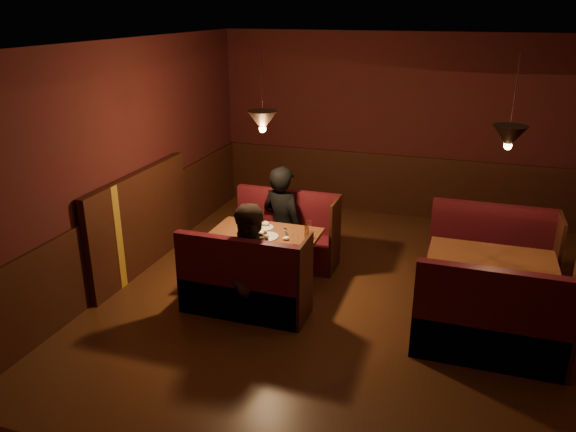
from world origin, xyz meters
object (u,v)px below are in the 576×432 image
(main_bench_far, at_px, (286,240))
(diner_a, at_px, (282,203))
(second_bench_near, at_px, (491,330))
(diner_b, at_px, (254,247))
(main_bench_near, at_px, (244,290))
(second_bench_far, at_px, (490,263))
(second_table, at_px, (490,274))
(main_table, at_px, (266,245))

(main_bench_far, xyz_separation_m, diner_a, (-0.03, -0.06, 0.54))
(second_bench_near, bearing_deg, diner_b, 177.50)
(main_bench_near, relative_size, second_bench_far, 0.98)
(main_bench_far, xyz_separation_m, second_bench_far, (2.59, 0.05, 0.02))
(main_bench_far, relative_size, second_bench_near, 0.98)
(diner_b, bearing_deg, main_bench_near, -174.02)
(second_table, xyz_separation_m, second_bench_near, (0.03, -0.78, -0.22))
(second_table, bearing_deg, second_bench_near, -87.80)
(main_bench_far, relative_size, second_table, 1.09)
(diner_a, bearing_deg, main_table, 111.43)
(second_table, bearing_deg, main_bench_far, 163.95)
(diner_b, bearing_deg, main_table, 76.62)
(main_table, relative_size, diner_a, 0.76)
(main_bench_near, bearing_deg, diner_b, 29.31)
(diner_b, bearing_deg, second_table, -7.90)
(diner_a, bearing_deg, main_bench_near, 111.22)
(second_table, height_order, diner_b, diner_b)
(second_bench_far, distance_m, diner_a, 2.67)
(diner_b, bearing_deg, second_bench_near, -25.82)
(second_bench_far, bearing_deg, second_bench_near, -90.00)
(main_bench_far, height_order, second_table, main_bench_far)
(second_table, bearing_deg, second_bench_far, 87.80)
(second_bench_near, distance_m, diner_a, 3.04)
(main_table, height_order, main_bench_far, main_bench_far)
(main_bench_far, xyz_separation_m, main_bench_near, (0.00, -1.47, 0.00))
(main_bench_near, xyz_separation_m, diner_b, (0.10, 0.06, 0.51))
(second_table, height_order, second_bench_far, second_bench_far)
(main_table, bearing_deg, second_bench_far, 16.78)
(second_table, relative_size, diner_b, 0.80)
(main_table, relative_size, main_bench_far, 0.91)
(main_bench_far, distance_m, main_bench_near, 1.47)
(main_bench_far, relative_size, diner_b, 0.87)
(main_table, distance_m, main_bench_far, 0.77)
(second_table, distance_m, second_bench_near, 0.81)
(second_table, bearing_deg, diner_a, 165.37)
(main_table, relative_size, main_bench_near, 0.91)
(main_bench_far, bearing_deg, diner_b, -85.75)
(second_table, xyz_separation_m, diner_a, (-2.59, 0.68, 0.30))
(diner_a, xyz_separation_m, diner_b, (0.14, -1.35, -0.03))
(second_bench_near, relative_size, diner_b, 0.89)
(main_table, distance_m, diner_a, 0.74)
(main_bench_far, height_order, second_bench_far, second_bench_far)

